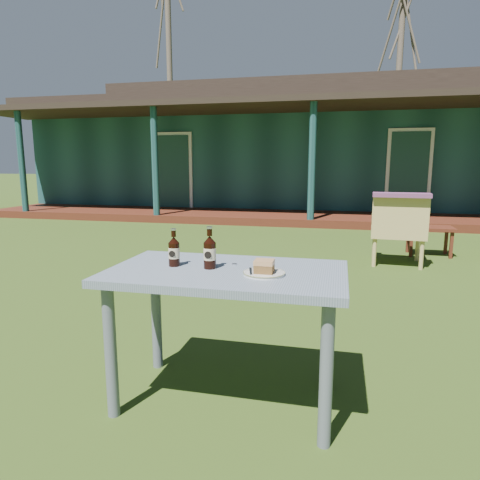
% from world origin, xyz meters
% --- Properties ---
extents(ground, '(80.00, 80.00, 0.00)m').
position_xyz_m(ground, '(0.00, 0.00, 0.00)').
color(ground, '#334916').
extents(pavilion, '(15.80, 8.30, 3.45)m').
position_xyz_m(pavilion, '(-0.00, 9.39, 1.61)').
color(pavilion, '#183F40').
rests_on(pavilion, ground).
extents(tree_left, '(0.28, 0.28, 10.50)m').
position_xyz_m(tree_left, '(-8.00, 17.50, 5.25)').
color(tree_left, brown).
rests_on(tree_left, ground).
extents(tree_mid, '(0.28, 0.28, 9.50)m').
position_xyz_m(tree_mid, '(3.00, 18.50, 4.75)').
color(tree_mid, brown).
rests_on(tree_mid, ground).
extents(cafe_table, '(1.20, 0.70, 0.72)m').
position_xyz_m(cafe_table, '(0.00, -1.60, 0.62)').
color(cafe_table, slate).
rests_on(cafe_table, ground).
extents(plate, '(0.20, 0.20, 0.01)m').
position_xyz_m(plate, '(0.20, -1.66, 0.73)').
color(plate, silver).
rests_on(plate, cafe_table).
extents(cake_slice, '(0.09, 0.09, 0.06)m').
position_xyz_m(cake_slice, '(0.21, -1.67, 0.77)').
color(cake_slice, brown).
rests_on(cake_slice, plate).
extents(fork, '(0.04, 0.14, 0.00)m').
position_xyz_m(fork, '(0.14, -1.67, 0.74)').
color(fork, silver).
rests_on(fork, plate).
extents(cola_bottle_near, '(0.06, 0.07, 0.22)m').
position_xyz_m(cola_bottle_near, '(-0.09, -1.60, 0.81)').
color(cola_bottle_near, black).
rests_on(cola_bottle_near, cafe_table).
extents(cola_bottle_far, '(0.06, 0.06, 0.20)m').
position_xyz_m(cola_bottle_far, '(-0.29, -1.59, 0.80)').
color(cola_bottle_far, black).
rests_on(cola_bottle_far, cafe_table).
extents(bottle_cap, '(0.03, 0.03, 0.01)m').
position_xyz_m(bottle_cap, '(0.02, -1.50, 0.72)').
color(bottle_cap, silver).
rests_on(bottle_cap, cafe_table).
extents(armchair_left, '(0.67, 0.64, 0.86)m').
position_xyz_m(armchair_left, '(1.26, 1.86, 0.48)').
color(armchair_left, tan).
rests_on(armchair_left, ground).
extents(floral_throw, '(0.66, 0.25, 0.05)m').
position_xyz_m(floral_throw, '(1.25, 1.68, 0.88)').
color(floral_throw, '#703861').
rests_on(floral_throw, armchair_left).
extents(side_table, '(0.60, 0.40, 0.40)m').
position_xyz_m(side_table, '(1.76, 2.56, 0.34)').
color(side_table, '#4C1F12').
rests_on(side_table, ground).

